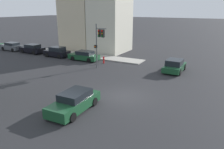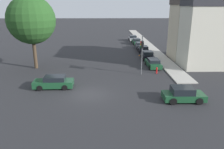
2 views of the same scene
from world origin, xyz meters
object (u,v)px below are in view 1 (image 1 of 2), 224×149
Objects in this scene: crossing_car_1 at (74,102)px; parked_car_1 at (57,52)px; parked_car_0 at (84,56)px; fire_hydrant at (104,60)px; parked_car_2 at (32,49)px; traffic_signal at (99,38)px; parked_car_3 at (12,47)px; crossing_car_0 at (174,66)px.

parked_car_1 is (13.19, 13.61, 0.03)m from crossing_car_1.
parked_car_0 reaches higher than fire_hydrant.
crossing_car_1 is at bearing 145.85° from parked_car_2.
parked_car_2 is at bearing 88.60° from fire_hydrant.
traffic_signal is 9.94m from parked_car_1.
parked_car_0 is at bearing -113.81° from traffic_signal.
parked_car_0 is 1.03× the size of parked_car_3.
fire_hydrant is at bearing 179.43° from parked_car_2.
fire_hydrant is (-0.32, -18.74, -0.17)m from parked_car_3.
crossing_car_0 is 22.96m from parked_car_2.
crossing_car_1 is 1.06× the size of parked_car_3.
parked_car_1 is 0.91× the size of parked_car_3.
parked_car_3 reaches higher than parked_car_0.
traffic_signal is at bearing -160.79° from fire_hydrant.
traffic_signal is at bearing 173.82° from parked_car_3.
traffic_signal is 4.03m from fire_hydrant.
parked_car_2 is (0.14, 5.44, -0.01)m from parked_car_1.
crossing_car_0 reaches higher than parked_car_0.
traffic_signal reaches higher than fire_hydrant.
crossing_car_0 is 1.05× the size of parked_car_1.
crossing_car_0 is 0.95× the size of parked_car_2.
parked_car_3 is 18.74m from fire_hydrant.
crossing_car_0 is at bearing 161.98° from crossing_car_1.
crossing_car_1 is at bearing -157.88° from fire_hydrant.
crossing_car_0 is 12.50m from parked_car_0.
parked_car_3 is (13.31, 24.02, -0.01)m from crossing_car_1.
fire_hydrant is at bearing 94.13° from crossing_car_0.
traffic_signal is at bearing 170.47° from parked_car_2.
parked_car_2 is at bearing -126.90° from crossing_car_1.
parked_car_1 is (2.52, 9.14, -2.97)m from traffic_signal.
parked_car_2 reaches higher than crossing_car_1.
parked_car_3 is (2.65, 19.55, -3.01)m from traffic_signal.
parked_car_2 is 4.97m from parked_car_3.
fire_hydrant is (12.99, 5.28, -0.18)m from crossing_car_1.
crossing_car_0 is at bearing -86.38° from fire_hydrant.
crossing_car_0 is at bearing 116.72° from traffic_signal.
crossing_car_0 is 27.93m from parked_car_3.
crossing_car_0 is 14.13m from crossing_car_1.
parked_car_2 is at bearing -92.77° from traffic_signal.
traffic_signal reaches higher than parked_car_3.
crossing_car_0 reaches higher than parked_car_2.
parked_car_2 reaches higher than fire_hydrant.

